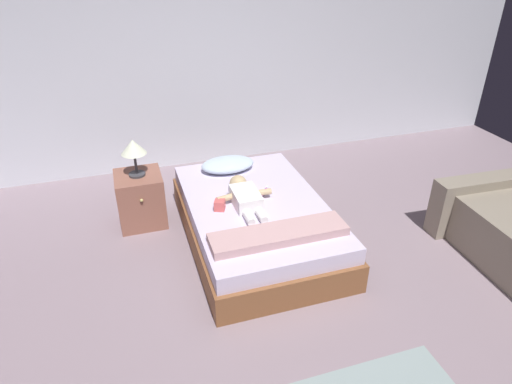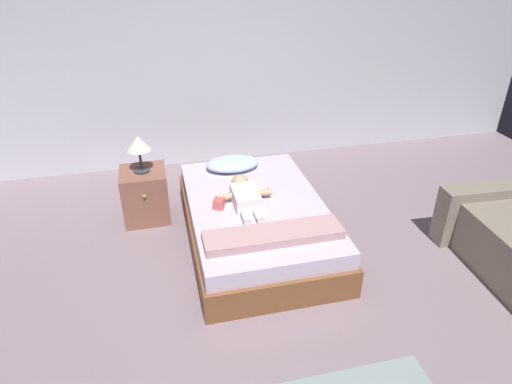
# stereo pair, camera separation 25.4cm
# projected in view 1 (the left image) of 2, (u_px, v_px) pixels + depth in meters

# --- Properties ---
(ground_plane) EXTENTS (8.00, 8.00, 0.00)m
(ground_plane) POSITION_uv_depth(u_px,v_px,m) (303.00, 331.00, 3.14)
(ground_plane) COLOR gray
(wall_behind_bed) EXTENTS (8.00, 0.12, 2.82)m
(wall_behind_bed) POSITION_uv_depth(u_px,v_px,m) (203.00, 42.00, 4.94)
(wall_behind_bed) COLOR silver
(wall_behind_bed) RESTS_ON ground_plane
(bed) EXTENTS (1.19, 1.88, 0.40)m
(bed) POSITION_uv_depth(u_px,v_px,m) (256.00, 221.00, 4.01)
(bed) COLOR brown
(bed) RESTS_ON ground_plane
(pillow) EXTENTS (0.52, 0.34, 0.12)m
(pillow) POSITION_uv_depth(u_px,v_px,m) (228.00, 164.00, 4.42)
(pillow) COLOR silver
(pillow) RESTS_ON bed
(baby) EXTENTS (0.50, 0.66, 0.16)m
(baby) POSITION_uv_depth(u_px,v_px,m) (245.00, 196.00, 3.88)
(baby) COLOR white
(baby) RESTS_ON bed
(toothbrush) EXTENTS (0.10, 0.15, 0.02)m
(toothbrush) POSITION_uv_depth(u_px,v_px,m) (265.00, 191.00, 4.06)
(toothbrush) COLOR #A927A3
(toothbrush) RESTS_ON bed
(nightstand) EXTENTS (0.42, 0.45, 0.50)m
(nightstand) POSITION_uv_depth(u_px,v_px,m) (141.00, 199.00, 4.24)
(nightstand) COLOR #8B5645
(nightstand) RESTS_ON ground_plane
(lamp) EXTENTS (0.23, 0.23, 0.35)m
(lamp) POSITION_uv_depth(u_px,v_px,m) (133.00, 149.00, 3.99)
(lamp) COLOR #333338
(lamp) RESTS_ON nightstand
(blanket) EXTENTS (1.07, 0.27, 0.07)m
(blanket) POSITION_uv_depth(u_px,v_px,m) (279.00, 234.00, 3.42)
(blanket) COLOR #BD9393
(blanket) RESTS_ON bed
(toy_block) EXTENTS (0.11, 0.11, 0.09)m
(toy_block) POSITION_uv_depth(u_px,v_px,m) (220.00, 205.00, 3.78)
(toy_block) COLOR #CF5553
(toy_block) RESTS_ON bed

